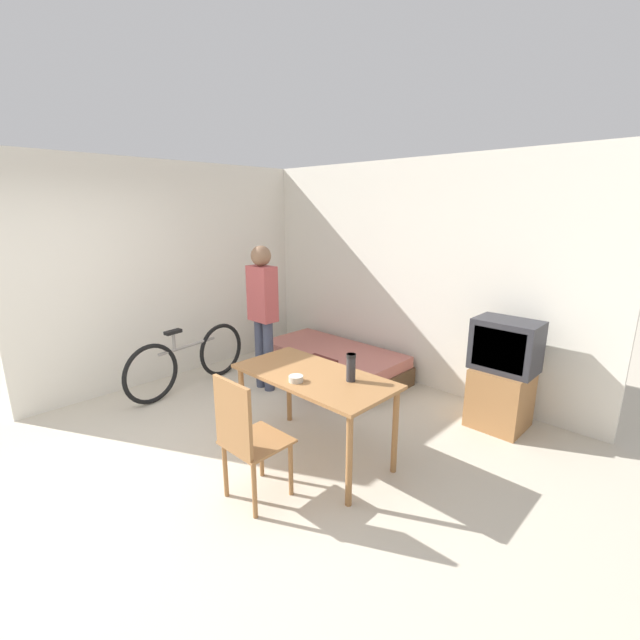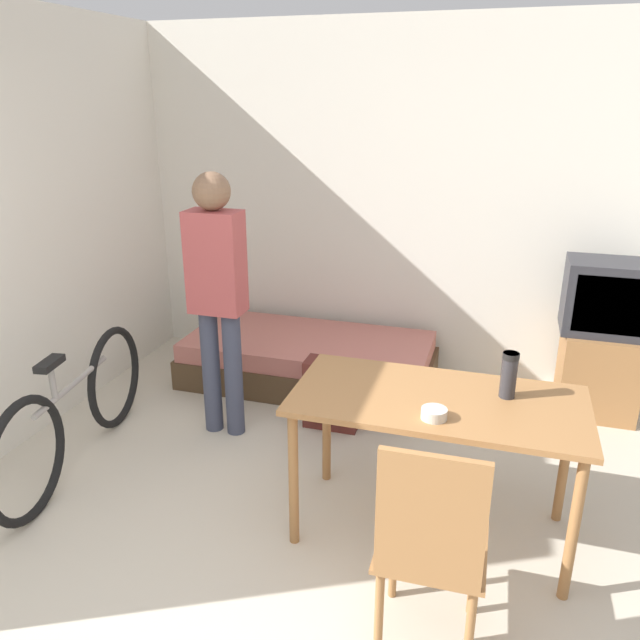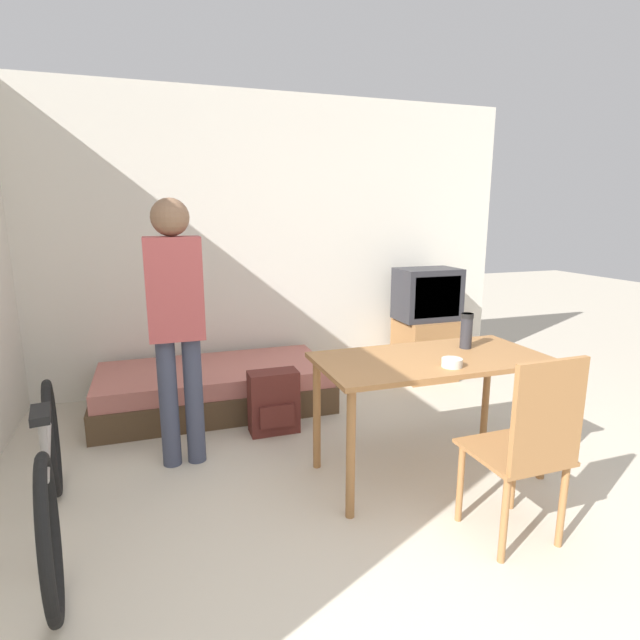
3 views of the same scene
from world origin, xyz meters
The scene contains 11 objects.
wall_back centered at (0.00, 3.31, 1.35)m, with size 5.06×0.06×2.70m.
wall_left centered at (-2.06, 1.64, 1.35)m, with size 0.06×4.28×2.70m.
daybed centered at (-0.52, 2.74, 0.18)m, with size 1.93×0.91×0.37m.
tv centered at (1.60, 2.90, 0.54)m, with size 0.59×0.51×1.11m.
dining_table centered at (0.64, 1.22, 0.68)m, with size 1.42×0.70×0.77m.
wooden_chair centered at (0.72, 0.43, 0.56)m, with size 0.44×0.44×1.00m.
bicycle centered at (-1.50, 1.22, 0.36)m, with size 0.31×1.71×0.78m.
person_standing centered at (-0.83, 1.85, 1.02)m, with size 0.34×0.23×1.73m.
thermos_flask centered at (0.96, 1.33, 0.90)m, with size 0.08×0.08×0.23m.
mate_bowl centered at (0.65, 1.01, 0.80)m, with size 0.12×0.12×0.05m.
backpack centered at (-0.15, 2.12, 0.24)m, with size 0.37×0.22×0.48m.
Camera 2 is at (0.88, -1.54, 2.17)m, focal length 35.00 mm.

